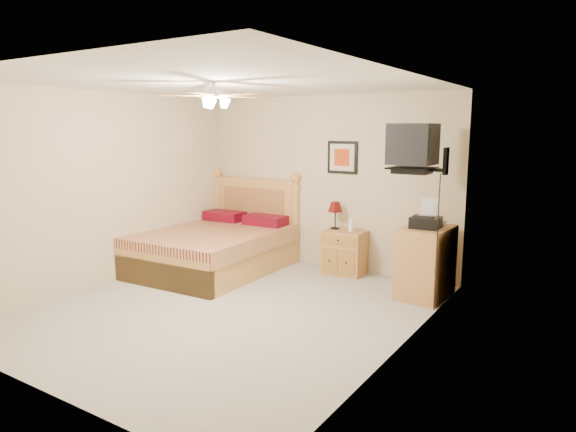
# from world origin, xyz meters

# --- Properties ---
(floor) EXTENTS (4.50, 4.50, 0.00)m
(floor) POSITION_xyz_m (0.00, 0.00, 0.00)
(floor) COLOR #9F9A90
(floor) RESTS_ON ground
(ceiling) EXTENTS (4.00, 4.50, 0.04)m
(ceiling) POSITION_xyz_m (0.00, 0.00, 2.50)
(ceiling) COLOR white
(ceiling) RESTS_ON ground
(wall_back) EXTENTS (4.00, 0.04, 2.50)m
(wall_back) POSITION_xyz_m (0.00, 2.25, 1.25)
(wall_back) COLOR #CAB794
(wall_back) RESTS_ON ground
(wall_front) EXTENTS (4.00, 0.04, 2.50)m
(wall_front) POSITION_xyz_m (0.00, -2.25, 1.25)
(wall_front) COLOR #CAB794
(wall_front) RESTS_ON ground
(wall_left) EXTENTS (0.04, 4.50, 2.50)m
(wall_left) POSITION_xyz_m (-2.00, 0.00, 1.25)
(wall_left) COLOR #CAB794
(wall_left) RESTS_ON ground
(wall_right) EXTENTS (0.04, 4.50, 2.50)m
(wall_right) POSITION_xyz_m (2.00, 0.00, 1.25)
(wall_right) COLOR #CAB794
(wall_right) RESTS_ON ground
(bed) EXTENTS (1.70, 2.20, 1.39)m
(bed) POSITION_xyz_m (-1.22, 1.12, 0.69)
(bed) COLOR tan
(bed) RESTS_ON ground
(nightstand) EXTENTS (0.59, 0.46, 0.61)m
(nightstand) POSITION_xyz_m (0.44, 2.00, 0.31)
(nightstand) COLOR #A86E38
(nightstand) RESTS_ON ground
(table_lamp) EXTENTS (0.26, 0.26, 0.39)m
(table_lamp) POSITION_xyz_m (0.26, 2.06, 0.81)
(table_lamp) COLOR #5C0F0D
(table_lamp) RESTS_ON nightstand
(lotion_bottle) EXTENTS (0.09, 0.10, 0.21)m
(lotion_bottle) POSITION_xyz_m (0.54, 2.00, 0.72)
(lotion_bottle) COLOR white
(lotion_bottle) RESTS_ON nightstand
(framed_picture) EXTENTS (0.46, 0.04, 0.46)m
(framed_picture) POSITION_xyz_m (0.27, 2.23, 1.62)
(framed_picture) COLOR black
(framed_picture) RESTS_ON wall_back
(dresser) EXTENTS (0.55, 0.76, 0.86)m
(dresser) POSITION_xyz_m (1.73, 1.60, 0.43)
(dresser) COLOR #A26338
(dresser) RESTS_ON ground
(fax_machine) EXTENTS (0.35, 0.37, 0.35)m
(fax_machine) POSITION_xyz_m (1.73, 1.53, 1.04)
(fax_machine) COLOR black
(fax_machine) RESTS_ON dresser
(magazine_lower) EXTENTS (0.24, 0.29, 0.02)m
(magazine_lower) POSITION_xyz_m (1.68, 1.82, 0.88)
(magazine_lower) COLOR #ACA48D
(magazine_lower) RESTS_ON dresser
(magazine_upper) EXTENTS (0.18, 0.25, 0.02)m
(magazine_upper) POSITION_xyz_m (1.68, 1.85, 0.90)
(magazine_upper) COLOR tan
(magazine_upper) RESTS_ON magazine_lower
(wall_tv) EXTENTS (0.56, 0.46, 0.58)m
(wall_tv) POSITION_xyz_m (1.75, 1.34, 1.81)
(wall_tv) COLOR black
(wall_tv) RESTS_ON wall_right
(ceiling_fan) EXTENTS (1.14, 1.14, 0.28)m
(ceiling_fan) POSITION_xyz_m (0.00, -0.20, 2.36)
(ceiling_fan) COLOR white
(ceiling_fan) RESTS_ON ceiling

